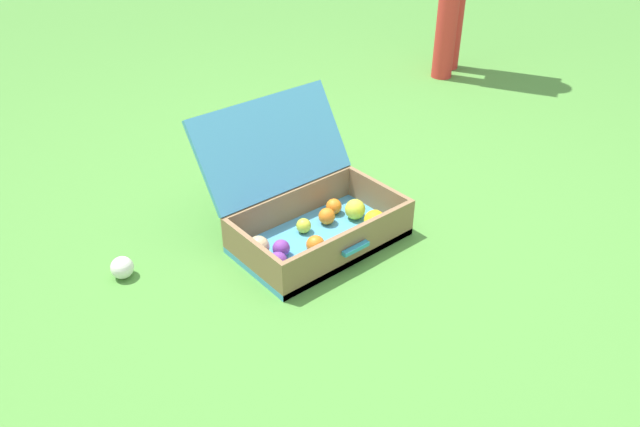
{
  "coord_description": "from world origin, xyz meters",
  "views": [
    {
      "loc": [
        -1.25,
        -1.33,
        1.28
      ],
      "look_at": [
        -0.1,
        0.04,
        0.13
      ],
      "focal_mm": 34.12,
      "sensor_mm": 36.0,
      "label": 1
    }
  ],
  "objects": [
    {
      "name": "ground_plane",
      "position": [
        0.0,
        0.0,
        0.0
      ],
      "size": [
        16.0,
        16.0,
        0.0
      ],
      "primitive_type": "plane",
      "color": "#4C8C38"
    },
    {
      "name": "stray_ball_on_grass",
      "position": [
        -0.73,
        0.32,
        0.04
      ],
      "size": [
        0.08,
        0.08,
        0.08
      ],
      "primitive_type": "sphere",
      "color": "white",
      "rests_on": "ground"
    },
    {
      "name": "open_suitcase",
      "position": [
        -0.1,
        0.11,
        0.11
      ],
      "size": [
        0.6,
        0.57,
        0.45
      ],
      "color": "#4799C6",
      "rests_on": "ground"
    }
  ]
}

